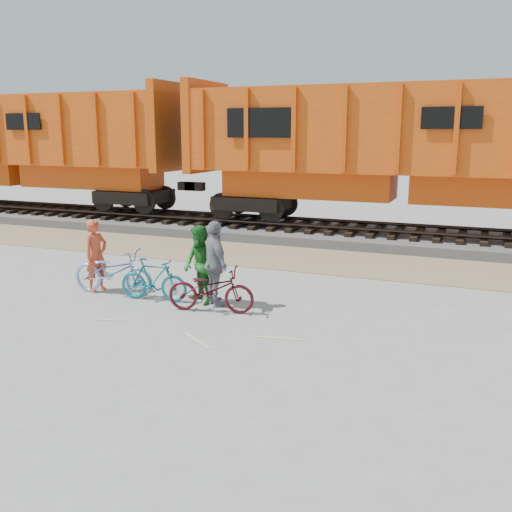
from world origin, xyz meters
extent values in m
plane|color=#9E9E99|center=(0.00, 0.00, 0.00)|extent=(120.00, 120.00, 0.00)
cube|color=#9E8B62|center=(0.00, 5.50, 0.01)|extent=(120.00, 3.00, 0.02)
cube|color=slate|center=(0.00, 9.00, 0.15)|extent=(120.00, 4.00, 0.30)
cube|color=black|center=(-6.50, 9.00, 0.36)|extent=(0.22, 2.60, 0.12)
cube|color=black|center=(0.00, 9.00, 0.36)|extent=(0.22, 2.60, 0.12)
cylinder|color=#382821|center=(0.00, 8.28, 0.48)|extent=(120.00, 0.12, 0.12)
cylinder|color=#382821|center=(0.00, 9.72, 0.48)|extent=(120.00, 0.12, 0.12)
cube|color=black|center=(-12.29, 9.00, 0.94)|extent=(11.20, 2.20, 0.80)
cube|color=#E1550F|center=(-12.29, 9.00, 1.79)|extent=(11.76, 1.65, 0.90)
cube|color=#E1550F|center=(-12.29, 9.00, 3.54)|extent=(14.00, 3.00, 2.60)
cube|color=#CA490C|center=(-5.44, 9.00, 3.64)|extent=(0.30, 3.06, 3.10)
cube|color=black|center=(2.71, 9.00, 0.94)|extent=(11.20, 2.20, 0.80)
cube|color=#E1550F|center=(2.71, 9.00, 1.79)|extent=(11.76, 1.65, 0.90)
cube|color=#E1550F|center=(2.71, 9.00, 3.54)|extent=(14.00, 3.00, 2.60)
cube|color=#CA490C|center=(-4.14, 9.00, 3.64)|extent=(0.30, 3.06, 3.10)
cube|color=black|center=(-1.49, 7.42, 3.74)|extent=(2.20, 0.04, 0.90)
imported|color=#7B99D7|center=(-2.21, 0.63, 0.50)|extent=(1.95, 0.78, 1.00)
imported|color=#0E6E73|center=(-1.14, 0.55, 0.45)|extent=(1.53, 0.58, 0.90)
imported|color=#440E18|center=(0.31, 0.32, 0.45)|extent=(1.81, 0.90, 0.91)
imported|color=#CB4828|center=(-2.71, 0.73, 0.80)|extent=(0.50, 0.65, 1.60)
imported|color=#1F6D21|center=(-0.14, 0.75, 0.81)|extent=(0.99, 0.94, 1.62)
imported|color=gray|center=(0.21, 0.72, 0.87)|extent=(1.05, 1.00, 1.74)
camera|label=1|loc=(5.17, -9.30, 3.46)|focal=40.00mm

